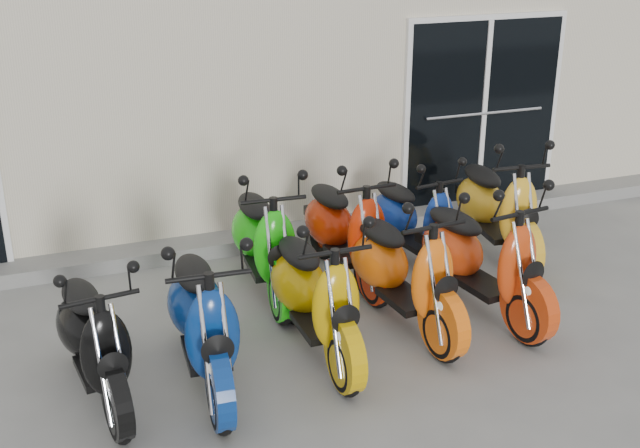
% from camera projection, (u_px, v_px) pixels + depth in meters
% --- Properties ---
extents(ground, '(80.00, 80.00, 0.00)m').
position_uv_depth(ground, '(344.00, 327.00, 7.00)').
color(ground, gray).
rests_on(ground, ground).
extents(building, '(14.00, 6.00, 3.20)m').
position_uv_depth(building, '(202.00, 50.00, 10.94)').
color(building, beige).
rests_on(building, ground).
extents(front_step, '(14.00, 0.40, 0.15)m').
position_uv_depth(front_step, '(274.00, 236.00, 8.73)').
color(front_step, gray).
rests_on(front_step, ground).
extents(door_right, '(2.02, 0.08, 2.22)m').
position_uv_depth(door_right, '(483.00, 107.00, 9.27)').
color(door_right, black).
rests_on(door_right, front_step).
extents(scooter_front_black, '(0.81, 1.74, 1.24)m').
position_uv_depth(scooter_front_black, '(92.00, 325.00, 5.78)').
color(scooter_front_black, black).
rests_on(scooter_front_black, ground).
extents(scooter_front_blue, '(0.78, 1.88, 1.36)m').
position_uv_depth(scooter_front_blue, '(202.00, 304.00, 5.94)').
color(scooter_front_blue, navy).
rests_on(scooter_front_blue, ground).
extents(scooter_front_orange_a, '(0.67, 1.82, 1.34)m').
position_uv_depth(scooter_front_orange_a, '(315.00, 280.00, 6.35)').
color(scooter_front_orange_a, '#D7A306').
rests_on(scooter_front_orange_a, ground).
extents(scooter_front_orange_b, '(0.83, 1.88, 1.35)m').
position_uv_depth(scooter_front_orange_b, '(404.00, 256.00, 6.78)').
color(scooter_front_orange_b, orange).
rests_on(scooter_front_orange_b, ground).
extents(scooter_front_red, '(0.93, 1.92, 1.36)m').
position_uv_depth(scooter_front_red, '(483.00, 244.00, 7.00)').
color(scooter_front_red, red).
rests_on(scooter_front_red, ground).
extents(scooter_back_green, '(0.77, 1.86, 1.34)m').
position_uv_depth(scooter_back_green, '(263.00, 227.00, 7.38)').
color(scooter_back_green, '#1BD110').
rests_on(scooter_back_green, ground).
extents(scooter_back_red, '(0.76, 1.85, 1.34)m').
position_uv_depth(scooter_back_red, '(346.00, 216.00, 7.66)').
color(scooter_back_red, red).
rests_on(scooter_back_red, ground).
extents(scooter_back_blue, '(0.82, 1.73, 1.23)m').
position_uv_depth(scooter_back_blue, '(415.00, 209.00, 7.99)').
color(scooter_back_blue, navy).
rests_on(scooter_back_blue, ground).
extents(scooter_back_yellow, '(0.88, 1.92, 1.37)m').
position_uv_depth(scooter_back_yellow, '(498.00, 195.00, 8.18)').
color(scooter_back_yellow, gold).
rests_on(scooter_back_yellow, ground).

